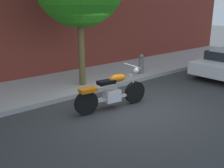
{
  "coord_description": "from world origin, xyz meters",
  "views": [
    {
      "loc": [
        -4.72,
        -4.89,
        2.73
      ],
      "look_at": [
        -0.45,
        0.26,
        0.7
      ],
      "focal_mm": 41.88,
      "sensor_mm": 36.0,
      "label": 1
    }
  ],
  "objects": [
    {
      "name": "ground_plane",
      "position": [
        0.0,
        0.0,
        0.0
      ],
      "size": [
        60.0,
        60.0,
        0.0
      ],
      "primitive_type": "plane",
      "color": "#303335"
    },
    {
      "name": "motorcycle",
      "position": [
        -0.45,
        0.26,
        0.46
      ],
      "size": [
        2.21,
        0.7,
        1.14
      ],
      "color": "black",
      "rests_on": "ground"
    },
    {
      "name": "sidewalk",
      "position": [
        0.0,
        2.94,
        0.07
      ],
      "size": [
        22.63,
        2.71,
        0.14
      ],
      "primitive_type": "cube",
      "color": "#9D9D9D",
      "rests_on": "ground"
    },
    {
      "name": "fire_hydrant",
      "position": [
        2.55,
        2.09,
        0.46
      ],
      "size": [
        0.2,
        0.2,
        0.91
      ],
      "color": "slate",
      "rests_on": "ground"
    }
  ]
}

